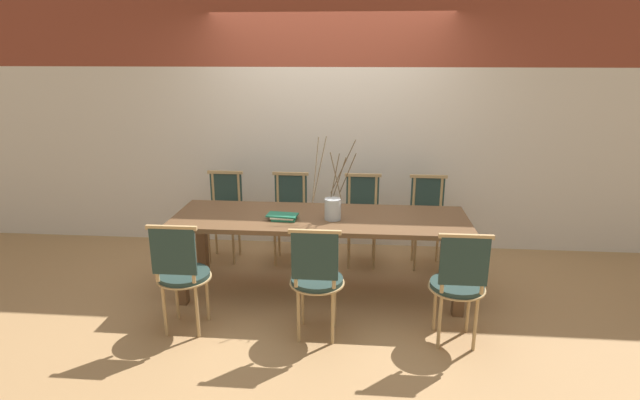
# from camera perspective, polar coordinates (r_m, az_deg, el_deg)

# --- Properties ---
(ground_plane) EXTENTS (16.00, 16.00, 0.00)m
(ground_plane) POSITION_cam_1_polar(r_m,az_deg,el_deg) (4.63, -0.00, -10.54)
(ground_plane) COLOR #A87F51
(wall_rear) EXTENTS (12.00, 0.06, 3.20)m
(wall_rear) POSITION_cam_1_polar(r_m,az_deg,el_deg) (5.40, 1.17, 11.15)
(wall_rear) COLOR beige
(wall_rear) RESTS_ON ground_plane
(dining_table) EXTENTS (2.56, 0.81, 0.73)m
(dining_table) POSITION_cam_1_polar(r_m,az_deg,el_deg) (4.38, -0.00, -3.12)
(dining_table) COLOR brown
(dining_table) RESTS_ON ground_plane
(chair_near_leftend) EXTENTS (0.42, 0.42, 0.92)m
(chair_near_leftend) POSITION_cam_1_polar(r_m,az_deg,el_deg) (3.97, -15.55, -7.87)
(chair_near_leftend) COLOR #233833
(chair_near_leftend) RESTS_ON ground_plane
(chair_near_left) EXTENTS (0.42, 0.42, 0.92)m
(chair_near_left) POSITION_cam_1_polar(r_m,az_deg,el_deg) (3.75, -0.41, -8.73)
(chair_near_left) COLOR #233833
(chair_near_left) RESTS_ON ground_plane
(chair_near_center) EXTENTS (0.42, 0.42, 0.92)m
(chair_near_center) POSITION_cam_1_polar(r_m,az_deg,el_deg) (3.80, 15.56, -8.99)
(chair_near_center) COLOR #233833
(chair_near_center) RESTS_ON ground_plane
(chair_far_leftend) EXTENTS (0.42, 0.42, 0.92)m
(chair_far_leftend) POSITION_cam_1_polar(r_m,az_deg,el_deg) (5.29, -10.91, -1.36)
(chair_far_leftend) COLOR #233833
(chair_far_leftend) RESTS_ON ground_plane
(chair_far_left) EXTENTS (0.42, 0.42, 0.92)m
(chair_far_left) POSITION_cam_1_polar(r_m,az_deg,el_deg) (5.15, -3.51, -1.58)
(chair_far_left) COLOR #233833
(chair_far_left) RESTS_ON ground_plane
(chair_far_center) EXTENTS (0.42, 0.42, 0.92)m
(chair_far_center) POSITION_cam_1_polar(r_m,az_deg,el_deg) (5.10, 4.83, -1.80)
(chair_far_center) COLOR #233833
(chair_far_center) RESTS_ON ground_plane
(chair_far_right) EXTENTS (0.42, 0.42, 0.92)m
(chair_far_right) POSITION_cam_1_polar(r_m,az_deg,el_deg) (5.14, 12.21, -1.97)
(chair_far_right) COLOR #233833
(chair_far_right) RESTS_ON ground_plane
(vase_centerpiece) EXTENTS (0.36, 0.33, 0.69)m
(vase_centerpiece) POSITION_cam_1_polar(r_m,az_deg,el_deg) (4.25, 1.48, -0.81)
(vase_centerpiece) COLOR #B2BCC1
(vase_centerpiece) RESTS_ON dining_table
(book_stack) EXTENTS (0.27, 0.19, 0.04)m
(book_stack) POSITION_cam_1_polar(r_m,az_deg,el_deg) (4.28, -4.20, -1.91)
(book_stack) COLOR #1E6B4C
(book_stack) RESTS_ON dining_table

